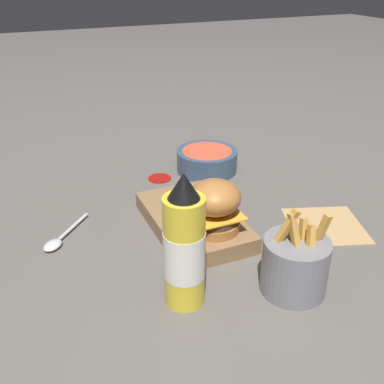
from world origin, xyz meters
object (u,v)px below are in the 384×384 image
(ketchup_bottle, at_px, (184,248))
(side_bowl, at_px, (207,160))
(fries_basket, at_px, (295,265))
(burger, at_px, (215,205))
(spoon, at_px, (58,240))
(serving_board, at_px, (192,221))

(ketchup_bottle, relative_size, side_bowl, 1.46)
(fries_basket, distance_m, side_bowl, 0.49)
(ketchup_bottle, height_order, side_bowl, ketchup_bottle)
(burger, height_order, ketchup_bottle, ketchup_bottle)
(spoon, bearing_deg, burger, 109.00)
(serving_board, distance_m, ketchup_bottle, 0.23)
(ketchup_bottle, xyz_separation_m, spoon, (0.25, 0.16, -0.09))
(fries_basket, height_order, spoon, fries_basket)
(side_bowl, xyz_separation_m, spoon, (-0.19, 0.40, -0.02))
(serving_board, height_order, fries_basket, fries_basket)
(burger, height_order, side_bowl, burger)
(serving_board, xyz_separation_m, side_bowl, (0.24, -0.15, 0.01))
(ketchup_bottle, relative_size, spoon, 1.91)
(ketchup_bottle, distance_m, spoon, 0.31)
(burger, distance_m, ketchup_bottle, 0.17)
(ketchup_bottle, bearing_deg, serving_board, -26.58)
(serving_board, distance_m, burger, 0.10)
(burger, distance_m, spoon, 0.31)
(burger, relative_size, ketchup_bottle, 0.44)
(burger, xyz_separation_m, ketchup_bottle, (-0.13, 0.11, 0.02))
(serving_board, xyz_separation_m, ketchup_bottle, (-0.19, 0.10, 0.08))
(serving_board, relative_size, spoon, 2.26)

